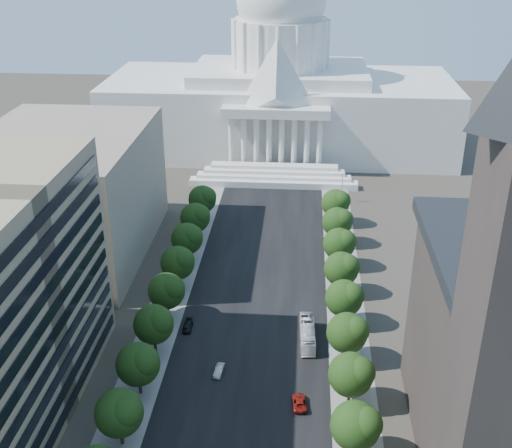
% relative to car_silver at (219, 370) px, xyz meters
% --- Properties ---
extents(road_asphalt, '(30.00, 260.00, 0.01)m').
position_rel_car_silver_xyz_m(road_asphalt, '(5.03, 35.65, -0.67)').
color(road_asphalt, black).
rests_on(road_asphalt, ground).
extents(sidewalk_left, '(8.00, 260.00, 0.02)m').
position_rel_car_silver_xyz_m(sidewalk_left, '(-13.97, 35.65, -0.67)').
color(sidewalk_left, gray).
rests_on(sidewalk_left, ground).
extents(sidewalk_right, '(8.00, 260.00, 0.02)m').
position_rel_car_silver_xyz_m(sidewalk_right, '(24.03, 35.65, -0.67)').
color(sidewalk_right, gray).
rests_on(sidewalk_right, ground).
extents(capitol, '(120.00, 56.00, 73.00)m').
position_rel_car_silver_xyz_m(capitol, '(5.03, 130.54, 19.34)').
color(capitol, white).
rests_on(capitol, ground).
extents(office_block_left_far, '(38.00, 52.00, 30.00)m').
position_rel_car_silver_xyz_m(office_block_left_far, '(-42.97, 45.65, 14.33)').
color(office_block_left_far, gray).
rests_on(office_block_left_far, ground).
extents(tree_l_c, '(7.79, 7.60, 9.97)m').
position_rel_car_silver_xyz_m(tree_l_c, '(-12.63, -18.54, 5.79)').
color(tree_l_c, '#33261C').
rests_on(tree_l_c, ground).
extents(tree_l_d, '(7.79, 7.60, 9.97)m').
position_rel_car_silver_xyz_m(tree_l_d, '(-12.63, -6.54, 5.79)').
color(tree_l_d, '#33261C').
rests_on(tree_l_d, ground).
extents(tree_l_e, '(7.79, 7.60, 9.97)m').
position_rel_car_silver_xyz_m(tree_l_e, '(-12.63, 5.46, 5.79)').
color(tree_l_e, '#33261C').
rests_on(tree_l_e, ground).
extents(tree_l_f, '(7.79, 7.60, 9.97)m').
position_rel_car_silver_xyz_m(tree_l_f, '(-12.63, 17.46, 5.79)').
color(tree_l_f, '#33261C').
rests_on(tree_l_f, ground).
extents(tree_l_g, '(7.79, 7.60, 9.97)m').
position_rel_car_silver_xyz_m(tree_l_g, '(-12.63, 29.46, 5.79)').
color(tree_l_g, '#33261C').
rests_on(tree_l_g, ground).
extents(tree_l_h, '(7.79, 7.60, 9.97)m').
position_rel_car_silver_xyz_m(tree_l_h, '(-12.63, 41.46, 5.79)').
color(tree_l_h, '#33261C').
rests_on(tree_l_h, ground).
extents(tree_l_i, '(7.79, 7.60, 9.97)m').
position_rel_car_silver_xyz_m(tree_l_i, '(-12.63, 53.46, 5.79)').
color(tree_l_i, '#33261C').
rests_on(tree_l_i, ground).
extents(tree_l_j, '(7.79, 7.60, 9.97)m').
position_rel_car_silver_xyz_m(tree_l_j, '(-12.63, 65.46, 5.79)').
color(tree_l_j, '#33261C').
rests_on(tree_l_j, ground).
extents(tree_r_c, '(7.79, 7.60, 9.97)m').
position_rel_car_silver_xyz_m(tree_r_c, '(23.37, -18.54, 5.79)').
color(tree_r_c, '#33261C').
rests_on(tree_r_c, ground).
extents(tree_r_d, '(7.79, 7.60, 9.97)m').
position_rel_car_silver_xyz_m(tree_r_d, '(23.37, -6.54, 5.79)').
color(tree_r_d, '#33261C').
rests_on(tree_r_d, ground).
extents(tree_r_e, '(7.79, 7.60, 9.97)m').
position_rel_car_silver_xyz_m(tree_r_e, '(23.37, 5.46, 5.79)').
color(tree_r_e, '#33261C').
rests_on(tree_r_e, ground).
extents(tree_r_f, '(7.79, 7.60, 9.97)m').
position_rel_car_silver_xyz_m(tree_r_f, '(23.37, 17.46, 5.79)').
color(tree_r_f, '#33261C').
rests_on(tree_r_f, ground).
extents(tree_r_g, '(7.79, 7.60, 9.97)m').
position_rel_car_silver_xyz_m(tree_r_g, '(23.37, 29.46, 5.79)').
color(tree_r_g, '#33261C').
rests_on(tree_r_g, ground).
extents(tree_r_h, '(7.79, 7.60, 9.97)m').
position_rel_car_silver_xyz_m(tree_r_h, '(23.37, 41.46, 5.79)').
color(tree_r_h, '#33261C').
rests_on(tree_r_h, ground).
extents(tree_r_i, '(7.79, 7.60, 9.97)m').
position_rel_car_silver_xyz_m(tree_r_i, '(23.37, 53.46, 5.79)').
color(tree_r_i, '#33261C').
rests_on(tree_r_i, ground).
extents(tree_r_j, '(7.79, 7.60, 9.97)m').
position_rel_car_silver_xyz_m(tree_r_j, '(23.37, 65.46, 5.79)').
color(tree_r_j, '#33261C').
rests_on(tree_r_j, ground).
extents(streetlight_b, '(2.61, 0.44, 9.00)m').
position_rel_car_silver_xyz_m(streetlight_b, '(24.93, -19.35, 5.15)').
color(streetlight_b, gray).
rests_on(streetlight_b, ground).
extents(streetlight_c, '(2.61, 0.44, 9.00)m').
position_rel_car_silver_xyz_m(streetlight_c, '(24.93, 5.65, 5.15)').
color(streetlight_c, gray).
rests_on(streetlight_c, ground).
extents(streetlight_d, '(2.61, 0.44, 9.00)m').
position_rel_car_silver_xyz_m(streetlight_d, '(24.93, 30.65, 5.15)').
color(streetlight_d, gray).
rests_on(streetlight_d, ground).
extents(streetlight_e, '(2.61, 0.44, 9.00)m').
position_rel_car_silver_xyz_m(streetlight_e, '(24.93, 55.65, 5.15)').
color(streetlight_e, gray).
rests_on(streetlight_e, ground).
extents(streetlight_f, '(2.61, 0.44, 9.00)m').
position_rel_car_silver_xyz_m(streetlight_f, '(24.93, 80.65, 5.15)').
color(streetlight_f, gray).
rests_on(streetlight_f, ground).
extents(car_silver, '(1.91, 4.19, 1.33)m').
position_rel_car_silver_xyz_m(car_silver, '(0.00, 0.00, 0.00)').
color(car_silver, '#A6A8AD').
rests_on(car_silver, ground).
extents(car_red, '(2.75, 5.20, 1.39)m').
position_rel_car_silver_xyz_m(car_red, '(14.67, -7.52, 0.03)').
color(car_red, maroon).
rests_on(car_red, ground).
extents(car_dark_b, '(1.95, 4.54, 1.30)m').
position_rel_car_silver_xyz_m(car_dark_b, '(-8.13, 13.56, -0.02)').
color(car_dark_b, black).
rests_on(car_dark_b, ground).
extents(city_bus, '(3.23, 11.91, 3.29)m').
position_rel_car_silver_xyz_m(city_bus, '(15.91, 11.28, 0.98)').
color(city_bus, silver).
rests_on(city_bus, ground).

